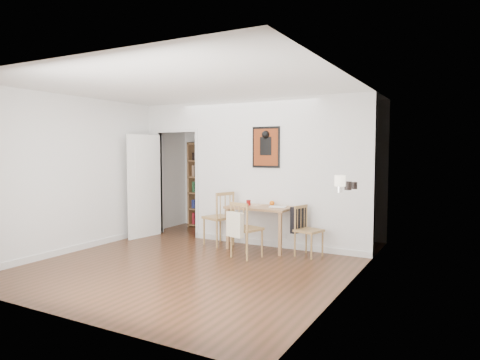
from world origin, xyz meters
The scene contains 15 objects.
ground centered at (0.00, 0.00, 0.00)m, with size 5.20×5.20×0.00m, color #512B1A.
room_shell centered at (0.10, 1.34, 1.30)m, with size 5.20×5.20×5.20m.
dining_table centered at (0.42, 1.10, 0.65)m, with size 1.09×0.69×0.74m.
chair_left centered at (-0.38, 1.02, 0.48)m, with size 0.62×0.62×0.97m.
chair_right centered at (1.30, 1.00, 0.42)m, with size 0.54×0.50×0.82m.
chair_front centered at (0.47, 0.46, 0.45)m, with size 0.55×0.59×0.89m.
bookshelf centered at (-1.55, 2.40, 0.93)m, with size 0.79×0.32×1.87m.
fireplace centered at (2.16, 0.25, 0.62)m, with size 0.45×1.25×1.16m.
red_glass centered at (0.20, 1.06, 0.79)m, with size 0.08×0.08×0.10m, color maroon.
orange_fruit centered at (0.57, 1.23, 0.79)m, with size 0.09×0.09×0.09m, color #DF610B.
placemat centered at (0.21, 1.19, 0.75)m, with size 0.40×0.30×0.00m, color #BFB79D.
notebook centered at (0.73, 1.10, 0.75)m, with size 0.28×0.20×0.01m, color silver.
mantel_lamp centered at (2.11, -0.08, 1.30)m, with size 0.14×0.14×0.22m.
ceramic_jar_a centered at (2.11, 0.31, 1.22)m, with size 0.10×0.10×0.12m, color black.
ceramic_jar_b centered at (2.15, 0.50, 1.21)m, with size 0.08×0.08×0.10m, color black.
Camera 1 is at (3.59, -5.45, 1.70)m, focal length 32.00 mm.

